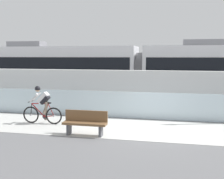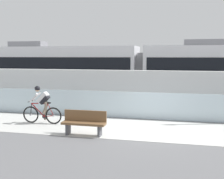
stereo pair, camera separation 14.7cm
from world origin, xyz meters
name	(u,v)px [view 1 (the left image)]	position (x,y,z in m)	size (l,w,h in m)	color
ground_plane	(148,129)	(0.00, 0.00, 0.00)	(200.00, 200.00, 0.00)	slate
bike_path_deck	(148,129)	(0.00, 0.00, 0.01)	(32.00, 3.20, 0.01)	silver
glass_parapet	(152,106)	(0.00, 1.85, 0.61)	(32.00, 0.05, 1.22)	silver
concrete_barrier_wall	(155,91)	(0.00, 3.65, 1.06)	(32.00, 0.36, 2.12)	white
tram_rail_near	(157,103)	(0.00, 6.13, 0.00)	(32.00, 0.08, 0.01)	#595654
tram_rail_far	(158,100)	(0.00, 7.57, 0.00)	(32.00, 0.08, 0.01)	#595654
tram	(140,71)	(-1.15, 6.85, 1.89)	(22.56, 2.54, 3.81)	silver
cyclist_on_bike	(42,105)	(-4.47, 0.00, 0.78)	(1.77, 0.58, 1.61)	black
bench	(85,122)	(-2.16, -1.29, 0.48)	(1.60, 0.45, 0.89)	brown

